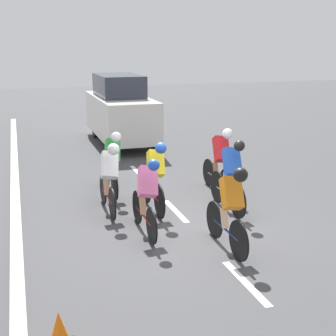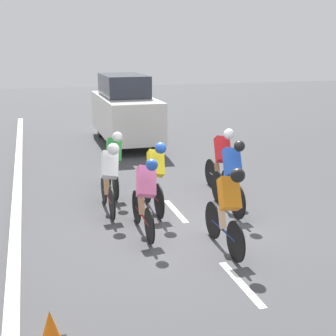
# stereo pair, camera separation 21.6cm
# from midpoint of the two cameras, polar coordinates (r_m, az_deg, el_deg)

# --- Properties ---
(ground_plane) EXTENTS (60.00, 60.00, 0.00)m
(ground_plane) POSITION_cam_midpoint_polar(r_m,az_deg,el_deg) (9.36, 2.68, -6.44)
(ground_plane) COLOR #424244
(lane_stripe_near) EXTENTS (0.12, 1.40, 0.01)m
(lane_stripe_near) POSITION_cam_midpoint_polar(r_m,az_deg,el_deg) (7.17, 9.78, -13.69)
(lane_stripe_near) COLOR white
(lane_stripe_near) RESTS_ON ground
(lane_stripe_mid) EXTENTS (0.12, 1.40, 0.01)m
(lane_stripe_mid) POSITION_cam_midpoint_polar(r_m,az_deg,el_deg) (9.87, 1.57, -5.25)
(lane_stripe_mid) COLOR white
(lane_stripe_mid) RESTS_ON ground
(lane_stripe_far) EXTENTS (0.12, 1.40, 0.01)m
(lane_stripe_far) POSITION_cam_midpoint_polar(r_m,az_deg,el_deg) (12.81, -2.89, -0.48)
(lane_stripe_far) COLOR white
(lane_stripe_far) RESTS_ON ground
(curb) EXTENTS (0.20, 26.08, 0.14)m
(curb) POSITION_cam_midpoint_polar(r_m,az_deg,el_deg) (9.42, -17.40, -6.55)
(curb) COLOR beige
(curb) RESTS_ON ground
(cyclist_white) EXTENTS (0.41, 1.68, 1.52)m
(cyclist_white) POSITION_cam_midpoint_polar(r_m,az_deg,el_deg) (9.62, -6.53, -0.83)
(cyclist_white) COLOR black
(cyclist_white) RESTS_ON ground
(cyclist_orange) EXTENTS (0.39, 1.66, 1.51)m
(cyclist_orange) POSITION_cam_midpoint_polar(r_m,az_deg,el_deg) (7.85, 8.10, -4.61)
(cyclist_orange) COLOR black
(cyclist_orange) RESTS_ON ground
(cyclist_red) EXTENTS (0.40, 1.69, 1.57)m
(cyclist_red) POSITION_cam_midpoint_polar(r_m,az_deg,el_deg) (10.88, 7.13, 1.15)
(cyclist_red) COLOR black
(cyclist_red) RESTS_ON ground
(cyclist_blue) EXTENTS (0.40, 1.72, 1.56)m
(cyclist_blue) POSITION_cam_midpoint_polar(r_m,az_deg,el_deg) (9.71, 8.30, -0.74)
(cyclist_blue) COLOR black
(cyclist_blue) RESTS_ON ground
(cyclist_yellow) EXTENTS (0.41, 1.73, 1.52)m
(cyclist_yellow) POSITION_cam_midpoint_polar(r_m,az_deg,el_deg) (9.63, -0.97, -0.80)
(cyclist_yellow) COLOR black
(cyclist_yellow) RESTS_ON ground
(cyclist_pink) EXTENTS (0.42, 1.67, 1.48)m
(cyclist_pink) POSITION_cam_midpoint_polar(r_m,az_deg,el_deg) (8.48, -2.07, -3.17)
(cyclist_pink) COLOR black
(cyclist_pink) RESTS_ON ground
(cyclist_green) EXTENTS (0.42, 1.72, 1.51)m
(cyclist_green) POSITION_cam_midpoint_polar(r_m,az_deg,el_deg) (10.82, -6.13, 0.85)
(cyclist_green) COLOR black
(cyclist_green) RESTS_ON ground
(support_car) EXTENTS (1.70, 4.54, 2.37)m
(support_car) POSITION_cam_midpoint_polar(r_m,az_deg,el_deg) (16.37, -4.89, 7.05)
(support_car) COLOR black
(support_car) RESTS_ON ground
(traffic_cone) EXTENTS (0.36, 0.36, 0.49)m
(traffic_cone) POSITION_cam_midpoint_polar(r_m,az_deg,el_deg) (5.80, -13.03, -18.71)
(traffic_cone) COLOR black
(traffic_cone) RESTS_ON ground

